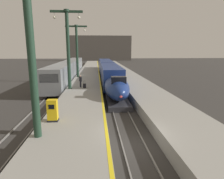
{
  "coord_description": "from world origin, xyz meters",
  "views": [
    {
      "loc": [
        -2.35,
        -11.36,
        6.15
      ],
      "look_at": [
        -0.63,
        9.68,
        1.8
      ],
      "focal_mm": 31.02,
      "sensor_mm": 36.0,
      "label": 1
    }
  ],
  "objects_px": {
    "ticket_machine_yellow": "(53,111)",
    "highspeed_train_main": "(108,72)",
    "station_column_near": "(31,32)",
    "passenger_near_edge": "(80,80)",
    "regional_train_adjacent": "(69,69)",
    "station_column_mid": "(68,43)",
    "rolling_suitcase": "(85,86)",
    "station_column_far": "(77,46)"
  },
  "relations": [
    {
      "from": "passenger_near_edge",
      "to": "rolling_suitcase",
      "type": "bearing_deg",
      "value": -44.26
    },
    {
      "from": "highspeed_train_main",
      "to": "ticket_machine_yellow",
      "type": "xyz_separation_m",
      "value": [
        -5.55,
        -23.5,
        -0.13
      ]
    },
    {
      "from": "regional_train_adjacent",
      "to": "station_column_near",
      "type": "xyz_separation_m",
      "value": [
        2.25,
        -30.72,
        4.93
      ]
    },
    {
      "from": "regional_train_adjacent",
      "to": "ticket_machine_yellow",
      "type": "distance_m",
      "value": 28.29
    },
    {
      "from": "station_column_near",
      "to": "station_column_far",
      "type": "xyz_separation_m",
      "value": [
        -0.05,
        26.25,
        -0.29
      ]
    },
    {
      "from": "rolling_suitcase",
      "to": "ticket_machine_yellow",
      "type": "relative_size",
      "value": 0.61
    },
    {
      "from": "station_column_near",
      "to": "passenger_near_edge",
      "type": "distance_m",
      "value": 16.31
    },
    {
      "from": "highspeed_train_main",
      "to": "station_column_mid",
      "type": "distance_m",
      "value": 13.89
    },
    {
      "from": "station_column_far",
      "to": "station_column_near",
      "type": "bearing_deg",
      "value": -89.88
    },
    {
      "from": "highspeed_train_main",
      "to": "rolling_suitcase",
      "type": "height_order",
      "value": "highspeed_train_main"
    },
    {
      "from": "regional_train_adjacent",
      "to": "ticket_machine_yellow",
      "type": "relative_size",
      "value": 22.87
    },
    {
      "from": "highspeed_train_main",
      "to": "station_column_far",
      "type": "bearing_deg",
      "value": 178.04
    },
    {
      "from": "station_column_mid",
      "to": "rolling_suitcase",
      "type": "height_order",
      "value": "station_column_mid"
    },
    {
      "from": "station_column_near",
      "to": "station_column_mid",
      "type": "xyz_separation_m",
      "value": [
        -0.05,
        14.54,
        -0.06
      ]
    },
    {
      "from": "passenger_near_edge",
      "to": "station_column_near",
      "type": "bearing_deg",
      "value": -94.83
    },
    {
      "from": "passenger_near_edge",
      "to": "ticket_machine_yellow",
      "type": "relative_size",
      "value": 1.06
    },
    {
      "from": "passenger_near_edge",
      "to": "ticket_machine_yellow",
      "type": "xyz_separation_m",
      "value": [
        -1.01,
        -12.91,
        -0.25
      ]
    },
    {
      "from": "station_column_far",
      "to": "highspeed_train_main",
      "type": "bearing_deg",
      "value": -1.96
    },
    {
      "from": "ticket_machine_yellow",
      "to": "highspeed_train_main",
      "type": "bearing_deg",
      "value": 76.71
    },
    {
      "from": "regional_train_adjacent",
      "to": "station_column_near",
      "type": "bearing_deg",
      "value": -85.8
    },
    {
      "from": "station_column_far",
      "to": "rolling_suitcase",
      "type": "bearing_deg",
      "value": -80.37
    },
    {
      "from": "station_column_far",
      "to": "ticket_machine_yellow",
      "type": "distance_m",
      "value": 24.22
    },
    {
      "from": "regional_train_adjacent",
      "to": "station_column_far",
      "type": "xyz_separation_m",
      "value": [
        2.2,
        -4.47,
        4.64
      ]
    },
    {
      "from": "regional_train_adjacent",
      "to": "station_column_mid",
      "type": "xyz_separation_m",
      "value": [
        2.2,
        -16.18,
        4.87
      ]
    },
    {
      "from": "highspeed_train_main",
      "to": "station_column_near",
      "type": "xyz_separation_m",
      "value": [
        -5.85,
        -26.04,
        5.15
      ]
    },
    {
      "from": "station_column_far",
      "to": "rolling_suitcase",
      "type": "distance_m",
      "value": 12.71
    },
    {
      "from": "station_column_mid",
      "to": "station_column_far",
      "type": "relative_size",
      "value": 1.04
    },
    {
      "from": "highspeed_train_main",
      "to": "station_column_far",
      "type": "height_order",
      "value": "station_column_far"
    },
    {
      "from": "highspeed_train_main",
      "to": "passenger_near_edge",
      "type": "xyz_separation_m",
      "value": [
        -4.54,
        -10.59,
        0.12
      ]
    },
    {
      "from": "regional_train_adjacent",
      "to": "station_column_mid",
      "type": "distance_m",
      "value": 17.04
    },
    {
      "from": "station_column_far",
      "to": "passenger_near_edge",
      "type": "distance_m",
      "value": 11.86
    },
    {
      "from": "highspeed_train_main",
      "to": "passenger_near_edge",
      "type": "distance_m",
      "value": 11.52
    },
    {
      "from": "station_column_near",
      "to": "ticket_machine_yellow",
      "type": "relative_size",
      "value": 6.19
    },
    {
      "from": "station_column_mid",
      "to": "station_column_far",
      "type": "distance_m",
      "value": 11.71
    },
    {
      "from": "regional_train_adjacent",
      "to": "station_column_mid",
      "type": "relative_size",
      "value": 3.67
    },
    {
      "from": "station_column_near",
      "to": "station_column_far",
      "type": "distance_m",
      "value": 26.25
    },
    {
      "from": "regional_train_adjacent",
      "to": "passenger_near_edge",
      "type": "height_order",
      "value": "regional_train_adjacent"
    },
    {
      "from": "station_column_mid",
      "to": "passenger_near_edge",
      "type": "xyz_separation_m",
      "value": [
        1.36,
        0.92,
        -4.96
      ]
    },
    {
      "from": "passenger_near_edge",
      "to": "ticket_machine_yellow",
      "type": "distance_m",
      "value": 12.96
    },
    {
      "from": "station_column_near",
      "to": "station_column_mid",
      "type": "bearing_deg",
      "value": 90.21
    },
    {
      "from": "station_column_near",
      "to": "passenger_near_edge",
      "type": "height_order",
      "value": "station_column_near"
    },
    {
      "from": "regional_train_adjacent",
      "to": "passenger_near_edge",
      "type": "relative_size",
      "value": 21.66
    }
  ]
}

